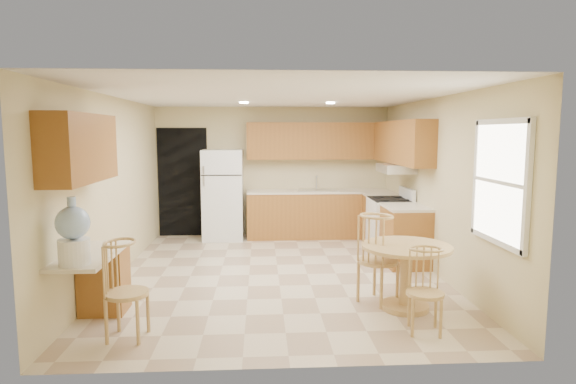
{
  "coord_description": "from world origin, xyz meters",
  "views": [
    {
      "loc": [
        -0.24,
        -6.65,
        2.01
      ],
      "look_at": [
        0.16,
        0.3,
        1.15
      ],
      "focal_mm": 30.0,
      "sensor_mm": 36.0,
      "label": 1
    }
  ],
  "objects": [
    {
      "name": "chair_table_b",
      "position": [
        1.4,
        -2.16,
        0.52
      ],
      "size": [
        0.38,
        0.39,
        0.85
      ],
      "rotation": [
        0.0,
        0.0,
        2.97
      ],
      "color": "tan",
      "rests_on": "floor"
    },
    {
      "name": "chair_desk",
      "position": [
        -1.55,
        -2.14,
        0.58
      ],
      "size": [
        0.42,
        0.55,
        0.96
      ],
      "rotation": [
        0.0,
        0.0,
        -1.66
      ],
      "color": "tan",
      "rests_on": "floor"
    },
    {
      "name": "base_cab_right_a",
      "position": [
        1.95,
        1.85,
        0.43
      ],
      "size": [
        0.6,
        0.59,
        0.87
      ],
      "primitive_type": "cube",
      "color": "#9C6127",
      "rests_on": "floor"
    },
    {
      "name": "range_hood",
      "position": [
        2.0,
        1.18,
        1.42
      ],
      "size": [
        0.5,
        0.76,
        0.14
      ],
      "primitive_type": "cube",
      "color": "silver",
      "rests_on": "upper_cab_right"
    },
    {
      "name": "doorway",
      "position": [
        -1.75,
        2.73,
        1.05
      ],
      "size": [
        0.9,
        0.02,
        2.1
      ],
      "primitive_type": "cube",
      "color": "black",
      "rests_on": "floor"
    },
    {
      "name": "sink",
      "position": [
        0.85,
        2.45,
        0.91
      ],
      "size": [
        0.78,
        0.44,
        0.01
      ],
      "primitive_type": "cube",
      "color": "silver",
      "rests_on": "counter_back"
    },
    {
      "name": "can_light_a",
      "position": [
        -0.5,
        1.2,
        2.48
      ],
      "size": [
        0.14,
        0.14,
        0.02
      ],
      "primitive_type": "cylinder",
      "color": "white",
      "rests_on": "ceiling"
    },
    {
      "name": "counter_right_b",
      "position": [
        1.95,
        0.4,
        0.89
      ],
      "size": [
        0.63,
        0.8,
        0.04
      ],
      "primitive_type": "cube",
      "color": "beige",
      "rests_on": "base_cab_right_b"
    },
    {
      "name": "ceiling",
      "position": [
        0.0,
        0.0,
        2.5
      ],
      "size": [
        4.5,
        5.5,
        0.02
      ],
      "primitive_type": "cube",
      "color": "white",
      "rests_on": "wall_back"
    },
    {
      "name": "wall_back",
      "position": [
        0.0,
        2.75,
        1.25
      ],
      "size": [
        4.5,
        0.02,
        2.5
      ],
      "primitive_type": "cube",
      "color": "#C9BE87",
      "rests_on": "floor"
    },
    {
      "name": "upper_cab_left",
      "position": [
        -2.08,
        -1.6,
        1.85
      ],
      "size": [
        0.33,
        1.4,
        0.7
      ],
      "primitive_type": "cube",
      "color": "#9C6127",
      "rests_on": "wall_left"
    },
    {
      "name": "counter_right_a",
      "position": [
        1.95,
        1.85,
        0.89
      ],
      "size": [
        0.63,
        0.59,
        0.04
      ],
      "primitive_type": "cube",
      "color": "beige",
      "rests_on": "base_cab_right_a"
    },
    {
      "name": "base_cab_right_b",
      "position": [
        1.95,
        0.4,
        0.43
      ],
      "size": [
        0.6,
        0.8,
        0.87
      ],
      "primitive_type": "cube",
      "color": "#9C6127",
      "rests_on": "floor"
    },
    {
      "name": "upper_cab_right",
      "position": [
        2.08,
        1.21,
        1.85
      ],
      "size": [
        0.33,
        2.42,
        0.7
      ],
      "primitive_type": "cube",
      "color": "#9C6127",
      "rests_on": "wall_right"
    },
    {
      "name": "can_light_b",
      "position": [
        0.9,
        1.2,
        2.48
      ],
      "size": [
        0.14,
        0.14,
        0.02
      ],
      "primitive_type": "cylinder",
      "color": "white",
      "rests_on": "ceiling"
    },
    {
      "name": "upper_cab_back",
      "position": [
        0.88,
        2.58,
        1.85
      ],
      "size": [
        2.75,
        0.33,
        0.7
      ],
      "primitive_type": "cube",
      "color": "#9C6127",
      "rests_on": "wall_back"
    },
    {
      "name": "counter_back",
      "position": [
        0.88,
        2.45,
        0.89
      ],
      "size": [
        2.75,
        0.63,
        0.04
      ],
      "primitive_type": "cube",
      "color": "beige",
      "rests_on": "base_cab_back"
    },
    {
      "name": "refrigerator",
      "position": [
        -0.95,
        2.4,
        0.85
      ],
      "size": [
        0.75,
        0.73,
        1.69
      ],
      "color": "white",
      "rests_on": "floor"
    },
    {
      "name": "stove",
      "position": [
        1.92,
        1.18,
        0.47
      ],
      "size": [
        0.65,
        0.76,
        1.09
      ],
      "color": "white",
      "rests_on": "floor"
    },
    {
      "name": "wall_right",
      "position": [
        2.25,
        0.0,
        1.25
      ],
      "size": [
        0.02,
        5.5,
        2.5
      ],
      "primitive_type": "cube",
      "color": "#C9BE87",
      "rests_on": "floor"
    },
    {
      "name": "chair_table_a",
      "position": [
        1.14,
        -1.28,
        0.64
      ],
      "size": [
        0.46,
        0.57,
        1.04
      ],
      "rotation": [
        0.0,
        0.0,
        -0.85
      ],
      "color": "tan",
      "rests_on": "floor"
    },
    {
      "name": "floor",
      "position": [
        0.0,
        0.0,
        0.0
      ],
      "size": [
        5.5,
        5.5,
        0.0
      ],
      "primitive_type": "plane",
      "color": "beige",
      "rests_on": "ground"
    },
    {
      "name": "wall_left",
      "position": [
        -2.25,
        0.0,
        1.25
      ],
      "size": [
        0.02,
        5.5,
        2.5
      ],
      "primitive_type": "cube",
      "color": "#C9BE87",
      "rests_on": "floor"
    },
    {
      "name": "desk_top",
      "position": [
        -2.0,
        -1.7,
        0.75
      ],
      "size": [
        0.5,
        1.2,
        0.04
      ],
      "primitive_type": "cube",
      "color": "beige",
      "rests_on": "desk_pedestal"
    },
    {
      "name": "wall_front",
      "position": [
        0.0,
        -2.75,
        1.25
      ],
      "size": [
        4.5,
        0.02,
        2.5
      ],
      "primitive_type": "cube",
      "color": "#C9BE87",
      "rests_on": "floor"
    },
    {
      "name": "desk_pedestal",
      "position": [
        -2.0,
        -1.32,
        0.36
      ],
      "size": [
        0.48,
        0.42,
        0.72
      ],
      "primitive_type": "cube",
      "color": "#9C6127",
      "rests_on": "floor"
    },
    {
      "name": "dining_table",
      "position": [
        1.4,
        -1.43,
        0.49
      ],
      "size": [
        1.01,
        1.01,
        0.75
      ],
      "rotation": [
        0.0,
        0.0,
        0.18
      ],
      "color": "tan",
      "rests_on": "floor"
    },
    {
      "name": "water_crock",
      "position": [
        -2.0,
        -2.12,
        1.06
      ],
      "size": [
        0.31,
        0.31,
        0.65
      ],
      "color": "white",
      "rests_on": "desk_top"
    },
    {
      "name": "window",
      "position": [
        2.23,
        -1.85,
        1.5
      ],
      "size": [
        0.06,
        1.12,
        1.3
      ],
      "color": "white",
      "rests_on": "wall_right"
    },
    {
      "name": "base_cab_back",
      "position": [
        0.88,
        2.45,
        0.43
      ],
      "size": [
        2.75,
        0.6,
        0.87
      ],
      "primitive_type": "cube",
      "color": "#9C6127",
      "rests_on": "floor"
    }
  ]
}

